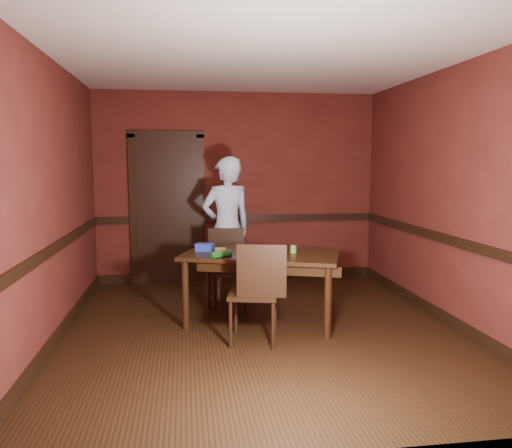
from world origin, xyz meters
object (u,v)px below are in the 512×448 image
object	(u,v)px
cheese_saucer	(220,251)
chair_far	(230,270)
dining_table	(262,287)
chair_near	(254,292)
food_tub	(205,247)
sauce_jar	(293,249)
sandwich_plate	(269,252)
person	(227,228)

from	to	relation	value
cheese_saucer	chair_far	bearing A→B (deg)	73.52
dining_table	chair_near	world-z (taller)	chair_near
chair_far	food_tub	size ratio (longest dim) A/B	4.08
chair_near	sauce_jar	size ratio (longest dim) A/B	11.52
chair_near	sandwich_plate	distance (m)	0.61
sandwich_plate	sauce_jar	bearing A→B (deg)	3.17
chair_far	chair_near	distance (m)	1.13
cheese_saucer	food_tub	bearing A→B (deg)	143.14
sandwich_plate	dining_table	bearing A→B (deg)	129.50
person	food_tub	world-z (taller)	person
sauce_jar	sandwich_plate	bearing A→B (deg)	-176.83
sandwich_plate	food_tub	distance (m)	0.71
dining_table	sandwich_plate	bearing A→B (deg)	-30.77
chair_far	food_tub	xyz separation A→B (m)	(-0.31, -0.37, 0.34)
person	sandwich_plate	xyz separation A→B (m)	(0.35, -1.09, -0.11)
sandwich_plate	cheese_saucer	xyz separation A→B (m)	(-0.50, 0.14, -0.00)
food_tub	dining_table	bearing A→B (deg)	1.82
dining_table	sauce_jar	size ratio (longest dim) A/B	19.14
chair_near	cheese_saucer	xyz separation A→B (m)	(-0.27, 0.63, 0.29)
dining_table	person	world-z (taller)	person
chair_near	sandwich_plate	bearing A→B (deg)	-102.37
chair_near	person	bearing A→B (deg)	-72.79
sauce_jar	cheese_saucer	size ratio (longest dim) A/B	0.56
dining_table	food_tub	distance (m)	0.75
person	sauce_jar	size ratio (longest dim) A/B	21.14
sandwich_plate	sauce_jar	distance (m)	0.26
dining_table	chair_far	size ratio (longest dim) A/B	1.74
sandwich_plate	sauce_jar	size ratio (longest dim) A/B	3.35
dining_table	sauce_jar	bearing A→B (deg)	8.62
sandwich_plate	cheese_saucer	size ratio (longest dim) A/B	1.88
sauce_jar	cheese_saucer	distance (m)	0.77
dining_table	cheese_saucer	bearing A→B (deg)	-168.66
chair_far	chair_near	size ratio (longest dim) A/B	0.95
dining_table	food_tub	world-z (taller)	food_tub
dining_table	person	size ratio (longest dim) A/B	0.91
dining_table	sandwich_plate	xyz separation A→B (m)	(0.07, -0.08, 0.40)
dining_table	food_tub	size ratio (longest dim) A/B	7.11
cheese_saucer	food_tub	distance (m)	0.20
chair_far	sandwich_plate	bearing A→B (deg)	-53.18
dining_table	sandwich_plate	distance (m)	0.41
person	chair_near	bearing A→B (deg)	76.77
chair_near	food_tub	world-z (taller)	chair_near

